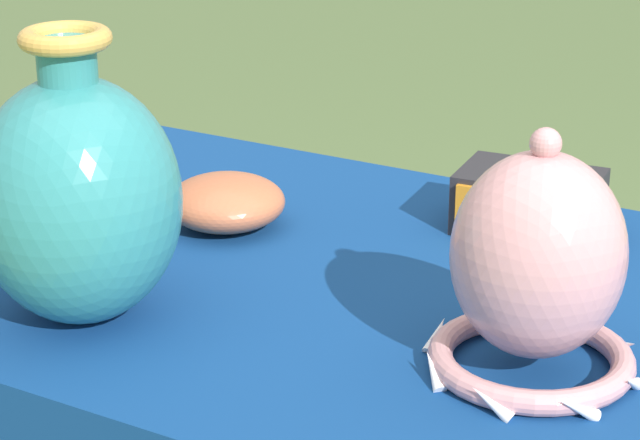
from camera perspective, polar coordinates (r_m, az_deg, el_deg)
The scene contains 6 objects.
display_table at distance 1.26m, azimuth 3.48°, elevation -7.36°, with size 1.09×0.67×0.76m.
vase_tall_bulbous at distance 1.15m, azimuth -11.04°, elevation 1.04°, with size 0.19×0.19×0.27m.
vase_dome_bell at distance 1.06m, azimuth 9.88°, elevation -2.33°, with size 0.19×0.19×0.22m.
mosaic_tile_box at distance 1.38m, azimuth 9.52°, elevation 0.81°, with size 0.16×0.12×0.07m.
bowl_shallow_terracotta at distance 1.38m, azimuth -4.32°, elevation 0.83°, with size 0.13×0.13×0.06m, color #BC6642.
bowl_shallow_cobalt at distance 1.37m, azimuth -13.80°, elevation -0.06°, with size 0.17×0.17×0.05m, color #3851A8.
Camera 1 is at (0.48, -1.01, 1.28)m, focal length 70.00 mm.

